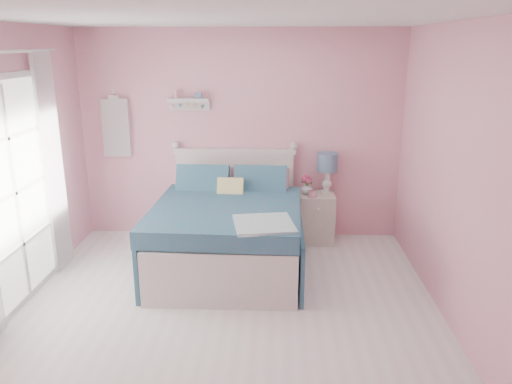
# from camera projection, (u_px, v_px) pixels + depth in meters

# --- Properties ---
(floor) EXTENTS (4.50, 4.50, 0.00)m
(floor) POSITION_uv_depth(u_px,v_px,m) (224.00, 324.00, 4.45)
(floor) COLOR silver
(floor) RESTS_ON ground
(room_shell) EXTENTS (4.50, 4.50, 4.50)m
(room_shell) POSITION_uv_depth(u_px,v_px,m) (220.00, 150.00, 4.00)
(room_shell) COLOR pink
(room_shell) RESTS_ON floor
(bed) EXTENTS (1.62, 2.00, 1.15)m
(bed) POSITION_uv_depth(u_px,v_px,m) (228.00, 232.00, 5.54)
(bed) COLOR silver
(bed) RESTS_ON floor
(nightstand) EXTENTS (0.43, 0.42, 0.62)m
(nightstand) POSITION_uv_depth(u_px,v_px,m) (316.00, 218.00, 6.26)
(nightstand) COLOR beige
(nightstand) RESTS_ON floor
(table_lamp) EXTENTS (0.25, 0.25, 0.50)m
(table_lamp) POSITION_uv_depth(u_px,v_px,m) (327.00, 165.00, 6.15)
(table_lamp) COLOR white
(table_lamp) RESTS_ON nightstand
(vase) EXTENTS (0.17, 0.17, 0.15)m
(vase) POSITION_uv_depth(u_px,v_px,m) (307.00, 188.00, 6.15)
(vase) COLOR silver
(vase) RESTS_ON nightstand
(teacup) EXTENTS (0.13, 0.13, 0.08)m
(teacup) POSITION_uv_depth(u_px,v_px,m) (312.00, 194.00, 6.04)
(teacup) COLOR pink
(teacup) RESTS_ON nightstand
(roses) EXTENTS (0.14, 0.11, 0.12)m
(roses) POSITION_uv_depth(u_px,v_px,m) (307.00, 179.00, 6.12)
(roses) COLOR #D14777
(roses) RESTS_ON vase
(wall_shelf) EXTENTS (0.50, 0.15, 0.25)m
(wall_shelf) POSITION_uv_depth(u_px,v_px,m) (189.00, 101.00, 6.08)
(wall_shelf) COLOR silver
(wall_shelf) RESTS_ON room_shell
(hanging_dress) EXTENTS (0.34, 0.03, 0.72)m
(hanging_dress) POSITION_uv_depth(u_px,v_px,m) (116.00, 128.00, 6.20)
(hanging_dress) COLOR white
(hanging_dress) RESTS_ON room_shell
(french_door) EXTENTS (0.04, 1.32, 2.16)m
(french_door) POSITION_uv_depth(u_px,v_px,m) (14.00, 194.00, 4.61)
(french_door) COLOR silver
(french_door) RESTS_ON floor
(curtain_far) EXTENTS (0.04, 0.40, 2.32)m
(curtain_far) POSITION_uv_depth(u_px,v_px,m) (53.00, 164.00, 5.29)
(curtain_far) COLOR white
(curtain_far) RESTS_ON floor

